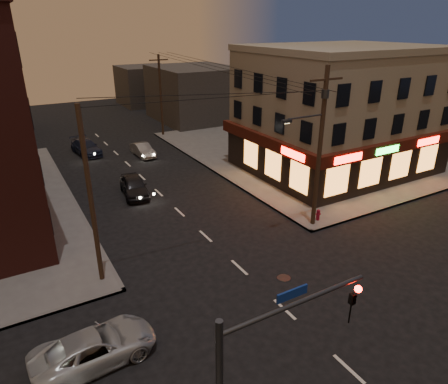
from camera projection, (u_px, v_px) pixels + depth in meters
ground at (285, 310)px, 18.59m from camera, size 120.00×120.00×0.00m
sidewalk_ne at (309, 149)px, 41.97m from camera, size 24.00×28.00×0.15m
pizza_building at (339, 110)px, 34.52m from camera, size 15.85×12.85×10.50m
bg_building_ne_a at (195, 93)px, 53.96m from camera, size 10.00×12.00×7.00m
bg_building_ne_b at (146, 85)px, 64.42m from camera, size 8.00×8.00×6.00m
utility_pole_main at (319, 141)px, 24.03m from camera, size 4.20×0.44×10.00m
utility_pole_far at (161, 96)px, 45.43m from camera, size 0.26×0.26×9.00m
utility_pole_west at (91, 199)px, 18.84m from camera, size 0.24×0.24×9.00m
traffic_signal at (256, 378)px, 9.94m from camera, size 4.49×0.32×6.47m
suv_cross at (95, 348)px, 15.52m from camera, size 4.95×2.57×1.33m
sedan_near at (134, 186)px, 30.70m from camera, size 2.34×4.62×1.51m
sedan_mid at (143, 150)px, 39.73m from camera, size 1.56×3.95×1.28m
sedan_far at (86, 147)px, 40.35m from camera, size 2.54×5.16×1.44m
fire_hydrant at (318, 214)px, 26.55m from camera, size 0.35×0.35×0.77m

